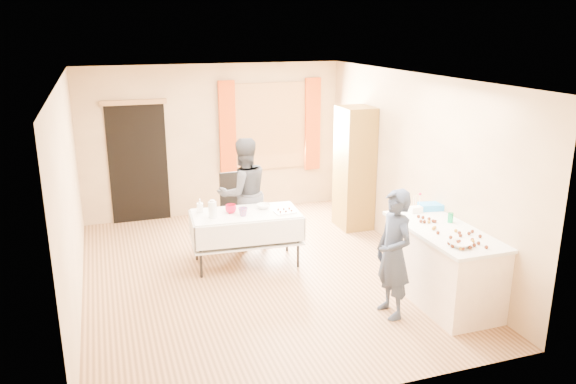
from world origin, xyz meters
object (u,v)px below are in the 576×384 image
object	(u,v)px
counter	(442,265)
girl	(394,254)
party_table	(246,233)
woman	(244,193)
chair	(237,219)
cabinet	(354,168)

from	to	relation	value
counter	girl	bearing A→B (deg)	-169.29
girl	party_table	bearing A→B (deg)	-151.77
girl	woman	xyz separation A→B (m)	(-1.07, 2.58, 0.08)
party_table	chair	bearing A→B (deg)	87.52
woman	cabinet	bearing A→B (deg)	-179.53
party_table	woman	bearing A→B (deg)	81.69
chair	girl	bearing A→B (deg)	-73.31
chair	woman	bearing A→B (deg)	-89.89
girl	cabinet	bearing A→B (deg)	159.65
counter	girl	size ratio (longest dim) A/B	1.09
counter	woman	distance (m)	3.07
counter	party_table	world-z (taller)	counter
cabinet	woman	bearing A→B (deg)	-171.86
chair	girl	distance (m)	3.20
cabinet	girl	size ratio (longest dim) A/B	1.33
chair	party_table	bearing A→B (deg)	-99.93
cabinet	woman	world-z (taller)	cabinet
girl	woman	bearing A→B (deg)	-161.34
counter	woman	size ratio (longest dim) A/B	0.99
party_table	woman	size ratio (longest dim) A/B	0.93
party_table	girl	bearing A→B (deg)	-54.01
chair	counter	bearing A→B (deg)	-60.44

